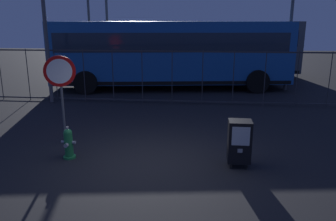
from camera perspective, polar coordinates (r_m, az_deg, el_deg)
name	(u,v)px	position (r m, az deg, el deg)	size (l,w,h in m)	color
ground_plane	(149,164)	(7.47, -3.27, -9.02)	(60.00, 60.00, 0.00)	black
fire_hydrant	(69,143)	(7.96, -16.50, -5.37)	(0.33, 0.32, 0.75)	#1E7238
newspaper_box_primary	(239,141)	(7.29, 12.00, -5.11)	(0.48, 0.42, 1.02)	black
stop_sign	(61,81)	(8.64, -17.75, 4.72)	(0.71, 0.31, 2.23)	#4C4F54
fence_barrier	(172,77)	(12.56, 0.69, 5.75)	(18.03, 0.04, 2.00)	#2D2D33
bus_near	(171,51)	(15.47, 0.53, 10.07)	(10.74, 3.92, 3.00)	#19519E
bus_far	(199,46)	(18.93, 5.30, 10.91)	(10.63, 3.26, 3.00)	#4C5156
street_light_near_left	(88,2)	(20.68, -13.41, 17.40)	(0.32, 0.32, 6.97)	#4C4F54
street_light_far_right	(293,1)	(15.96, 20.39, 16.93)	(0.32, 0.32, 6.54)	#4C4F54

